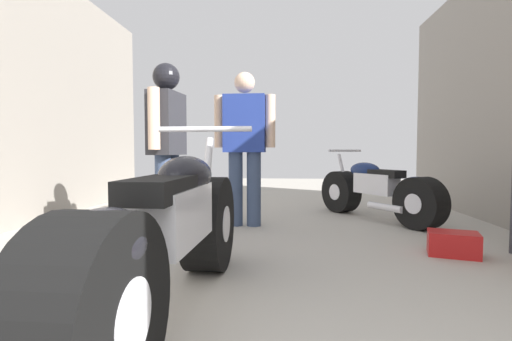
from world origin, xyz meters
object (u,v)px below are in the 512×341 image
mechanic_in_blue (245,140)px  red_toolbox (453,244)px  motorcycle_maroon_cruiser (170,238)px  mechanic_with_helmet (167,133)px  motorcycle_black_naked (378,191)px

mechanic_in_blue → red_toolbox: bearing=-30.9°
motorcycle_maroon_cruiser → mechanic_with_helmet: bearing=108.1°
red_toolbox → mechanic_with_helmet: bearing=167.9°
motorcycle_maroon_cruiser → mechanic_with_helmet: size_ratio=1.27×
mechanic_in_blue → red_toolbox: size_ratio=4.57×
mechanic_with_helmet → motorcycle_maroon_cruiser: bearing=-71.9°
motorcycle_black_naked → red_toolbox: motorcycle_black_naked is taller
motorcycle_black_naked → mechanic_in_blue: bearing=-163.7°
motorcycle_black_naked → mechanic_in_blue: (-1.58, -0.46, 0.62)m
motorcycle_black_naked → red_toolbox: 1.58m
motorcycle_black_naked → motorcycle_maroon_cruiser: bearing=-120.8°
motorcycle_maroon_cruiser → mechanic_in_blue: mechanic_in_blue is taller
motorcycle_black_naked → mechanic_with_helmet: size_ratio=0.99×
motorcycle_maroon_cruiser → red_toolbox: motorcycle_maroon_cruiser is taller
motorcycle_maroon_cruiser → mechanic_in_blue: size_ratio=1.26×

